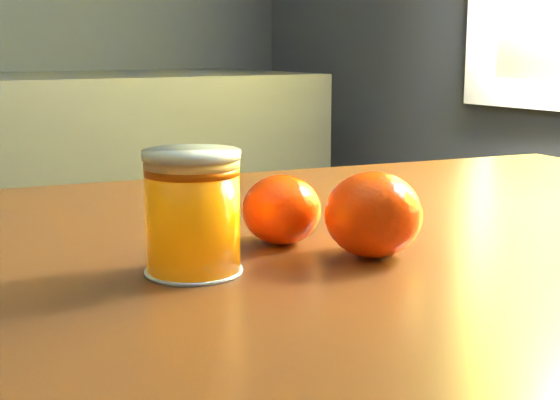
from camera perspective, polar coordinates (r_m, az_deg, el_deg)
table at (r=0.67m, az=3.38°, el=-12.04°), size 1.18×0.90×0.81m
juice_glass at (r=0.55m, az=-6.40°, el=-0.96°), size 0.07×0.07×0.09m
orange_front at (r=0.60m, az=6.84°, el=-1.07°), size 0.10×0.10×0.07m
orange_back at (r=0.63m, az=0.12°, el=-0.71°), size 0.08×0.08×0.06m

